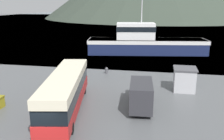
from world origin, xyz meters
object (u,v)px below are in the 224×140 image
delivery_van (141,93)px  dock_kiosk (184,79)px  tour_bus (66,90)px  small_boat (124,42)px  fishing_boat (144,42)px

delivery_van → dock_kiosk: size_ratio=2.45×
tour_bus → small_boat: (-0.31, 38.56, -1.47)m
dock_kiosk → small_boat: size_ratio=0.33×
tour_bus → small_boat: tour_bus is taller
dock_kiosk → small_boat: 33.04m
tour_bus → dock_kiosk: size_ratio=4.85×
tour_bus → delivery_van: (6.62, 1.93, -0.53)m
tour_bus → delivery_van: tour_bus is taller
tour_bus → dock_kiosk: tour_bus is taller
fishing_boat → dock_kiosk: fishing_boat is taller
delivery_van → small_boat: (-6.92, 36.64, -0.93)m
fishing_boat → dock_kiosk: 21.69m
tour_bus → small_boat: 38.59m
dock_kiosk → tour_bus: bearing=-145.6°
dock_kiosk → small_boat: bearing=110.0°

